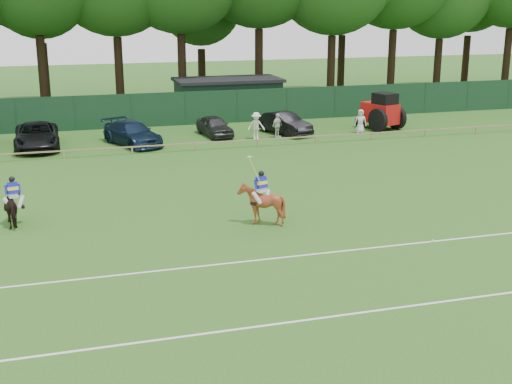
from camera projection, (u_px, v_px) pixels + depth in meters
name	position (u px, v px, depth m)	size (l,w,h in m)	color
ground	(265.00, 249.00, 25.82)	(160.00, 160.00, 0.00)	#1E4C14
horse_dark	(15.00, 208.00, 28.45)	(0.81, 1.78, 1.50)	black
horse_chestnut	(261.00, 204.00, 28.50)	(1.43, 1.61, 1.77)	maroon
suv_black	(37.00, 136.00, 43.02)	(2.67, 5.78, 1.61)	black
sedan_navy	(132.00, 133.00, 44.10)	(2.11, 5.20, 1.51)	#12213A
hatch_grey	(215.00, 126.00, 47.04)	(1.62, 4.02, 1.37)	#2C2C2E
estate_black	(284.00, 123.00, 47.72)	(1.58, 4.54, 1.50)	black
spectator_left	(256.00, 126.00, 45.88)	(1.17, 0.68, 1.82)	silver
spectator_mid	(277.00, 126.00, 46.37)	(0.98, 0.41, 1.67)	beige
spectator_right	(360.00, 121.00, 47.91)	(0.83, 0.54, 1.69)	silver
rider_dark	(13.00, 192.00, 28.25)	(0.93, 0.46, 1.41)	silver
rider_chestnut	(261.00, 186.00, 28.27)	(0.98, 0.54, 2.05)	silver
polo_ball	(433.00, 241.00, 26.61)	(0.09, 0.09, 0.09)	silver
pitch_lines	(296.00, 285.00, 22.59)	(60.00, 5.10, 0.01)	silver
pitch_rail	(181.00, 144.00, 42.33)	(62.10, 0.10, 0.50)	#997F5B
perimeter_fence	(159.00, 110.00, 50.43)	(92.08, 0.08, 2.50)	#14351E
utility_shed	(228.00, 97.00, 54.74)	(8.40, 4.40, 3.04)	#14331E
tree_row	(169.00, 109.00, 58.70)	(96.00, 12.00, 21.00)	#26561C
tractor	(382.00, 112.00, 49.30)	(2.98, 3.65, 2.65)	#B61210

